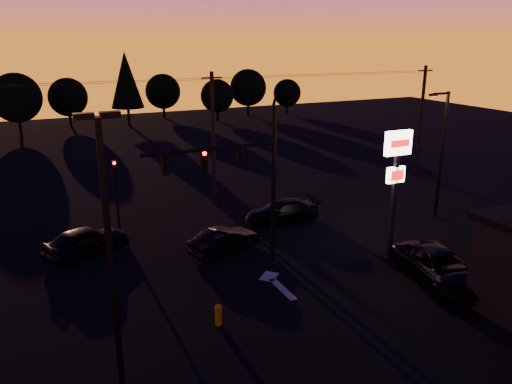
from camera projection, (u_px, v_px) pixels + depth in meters
ground at (283, 301)px, 21.91m from camera, size 120.00×120.00×0.00m
lane_arrow at (276, 283)px, 23.56m from camera, size 1.20×3.10×0.01m
traffic_signal_mast at (244, 172)px, 23.87m from camera, size 6.79×0.52×8.58m
secondary_signal at (116, 185)px, 29.02m from camera, size 0.30×0.31×4.35m
parking_lot_light at (109, 243)px, 14.74m from camera, size 1.25×0.30×9.14m
pylon_sign at (396, 169)px, 24.57m from camera, size 1.50×0.28×6.80m
streetlight at (441, 150)px, 30.95m from camera, size 1.55×0.35×8.00m
utility_pole_1 at (213, 139)px, 33.49m from camera, size 1.40×0.26×9.00m
utility_pole_2 at (421, 121)px, 40.71m from camera, size 1.40×0.26×9.00m
power_wires at (212, 78)px, 32.32m from camera, size 36.00×1.22×0.07m
bollard at (218, 315)px, 20.01m from camera, size 0.28×0.28×0.85m
tree_2 at (16, 98)px, 58.22m from camera, size 5.77×5.78×7.26m
tree_3 at (68, 97)px, 64.28m from camera, size 4.95×4.95×6.22m
tree_4 at (126, 80)px, 63.84m from camera, size 4.18×4.18×9.50m
tree_5 at (163, 91)px, 71.23m from camera, size 4.95×4.95×6.22m
tree_6 at (217, 96)px, 68.52m from camera, size 4.54×4.54×5.71m
tree_7 at (248, 88)px, 73.35m from camera, size 5.36×5.36×6.74m
tree_8 at (287, 93)px, 75.17m from camera, size 4.12×4.12×5.19m
car_left at (87, 240)px, 26.54m from camera, size 4.82×3.26×1.52m
car_mid at (225, 240)px, 26.79m from camera, size 4.25×2.51×1.32m
car_right at (282, 211)px, 31.18m from camera, size 4.79×2.10×1.37m
suv_parked at (441, 268)px, 23.38m from camera, size 3.51×5.92×1.54m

